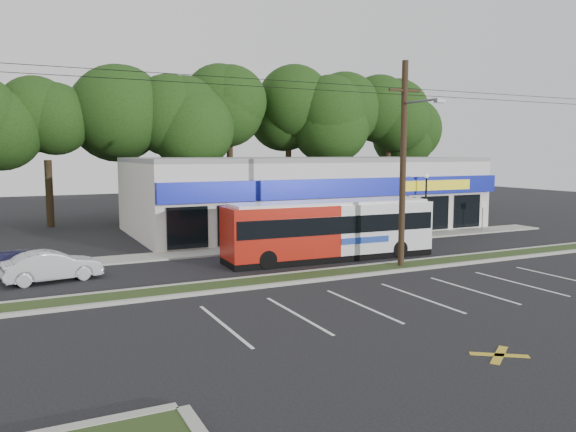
# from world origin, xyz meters

# --- Properties ---
(ground) EXTENTS (120.00, 120.00, 0.00)m
(ground) POSITION_xyz_m (0.00, 0.00, 0.00)
(ground) COLOR black
(ground) RESTS_ON ground
(grass_strip) EXTENTS (40.00, 1.60, 0.12)m
(grass_strip) POSITION_xyz_m (0.00, 1.00, 0.06)
(grass_strip) COLOR #223315
(grass_strip) RESTS_ON ground
(curb_south) EXTENTS (40.00, 0.25, 0.14)m
(curb_south) POSITION_xyz_m (0.00, 0.15, 0.07)
(curb_south) COLOR #9E9E93
(curb_south) RESTS_ON ground
(curb_north) EXTENTS (40.00, 0.25, 0.14)m
(curb_north) POSITION_xyz_m (0.00, 1.85, 0.07)
(curb_north) COLOR #9E9E93
(curb_north) RESTS_ON ground
(sidewalk) EXTENTS (32.00, 2.20, 0.10)m
(sidewalk) POSITION_xyz_m (5.00, 9.00, 0.05)
(sidewalk) COLOR #9E9E93
(sidewalk) RESTS_ON ground
(strip_mall) EXTENTS (25.00, 12.55, 5.30)m
(strip_mall) POSITION_xyz_m (5.50, 15.91, 2.65)
(strip_mall) COLOR beige
(strip_mall) RESTS_ON ground
(utility_pole) EXTENTS (50.00, 2.77, 10.00)m
(utility_pole) POSITION_xyz_m (2.83, 0.93, 5.41)
(utility_pole) COLOR black
(utility_pole) RESTS_ON ground
(lamp_post) EXTENTS (0.30, 0.30, 4.25)m
(lamp_post) POSITION_xyz_m (11.00, 8.80, 2.67)
(lamp_post) COLOR black
(lamp_post) RESTS_ON ground
(sign_post) EXTENTS (0.45, 0.10, 2.23)m
(sign_post) POSITION_xyz_m (16.00, 8.57, 1.56)
(sign_post) COLOR #59595E
(sign_post) RESTS_ON ground
(tree_line) EXTENTS (46.76, 6.76, 11.83)m
(tree_line) POSITION_xyz_m (4.00, 26.00, 8.42)
(tree_line) COLOR black
(tree_line) RESTS_ON ground
(metrobus) EXTENTS (11.63, 2.89, 3.10)m
(metrobus) POSITION_xyz_m (1.02, 4.50, 1.64)
(metrobus) COLOR #A0180C
(metrobus) RESTS_ON ground
(car_dark) EXTENTS (4.31, 2.24, 1.40)m
(car_dark) POSITION_xyz_m (4.69, 8.17, 0.70)
(car_dark) COLOR black
(car_dark) RESTS_ON ground
(car_silver) EXTENTS (4.30, 2.04, 1.36)m
(car_silver) POSITION_xyz_m (-12.65, 5.36, 0.68)
(car_silver) COLOR #ABAEB3
(car_silver) RESTS_ON ground
(car_blue) EXTENTS (4.40, 2.37, 1.21)m
(car_blue) POSITION_xyz_m (-13.74, 7.00, 0.61)
(car_blue) COLOR navy
(car_blue) RESTS_ON ground
(pedestrian_a) EXTENTS (0.69, 0.57, 1.64)m
(pedestrian_a) POSITION_xyz_m (5.24, 8.50, 0.82)
(pedestrian_a) COLOR beige
(pedestrian_a) RESTS_ON ground
(pedestrian_b) EXTENTS (0.79, 0.64, 1.52)m
(pedestrian_b) POSITION_xyz_m (2.38, 7.28, 0.76)
(pedestrian_b) COLOR beige
(pedestrian_b) RESTS_ON ground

